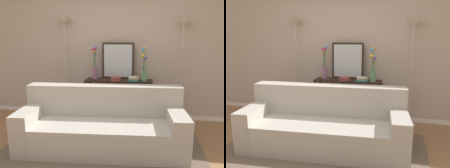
# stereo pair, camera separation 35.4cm
# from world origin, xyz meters

# --- Properties ---
(back_wall) EXTENTS (12.00, 0.15, 2.79)m
(back_wall) POSITION_xyz_m (0.00, 2.09, 1.39)
(back_wall) COLOR white
(back_wall) RESTS_ON ground
(area_rug) EXTENTS (2.86, 1.87, 0.01)m
(area_rug) POSITION_xyz_m (0.11, 0.49, 0.01)
(area_rug) COLOR brown
(area_rug) RESTS_ON ground
(couch) EXTENTS (2.37, 1.06, 0.88)m
(couch) POSITION_xyz_m (0.10, 0.65, 0.32)
(couch) COLOR #ADA89E
(couch) RESTS_ON ground
(console_table) EXTENTS (1.25, 0.33, 0.81)m
(console_table) POSITION_xyz_m (0.19, 1.76, 0.55)
(console_table) COLOR black
(console_table) RESTS_ON ground
(floor_lamp_left) EXTENTS (0.28, 0.28, 1.94)m
(floor_lamp_left) POSITION_xyz_m (-0.88, 1.84, 1.53)
(floor_lamp_left) COLOR #B7B2A8
(floor_lamp_left) RESTS_ON ground
(floor_lamp_right) EXTENTS (0.28, 0.28, 1.90)m
(floor_lamp_right) POSITION_xyz_m (1.31, 1.84, 1.49)
(floor_lamp_right) COLOR #B7B2A8
(floor_lamp_right) RESTS_ON ground
(wall_mirror) EXTENTS (0.61, 0.02, 0.68)m
(wall_mirror) POSITION_xyz_m (0.15, 1.89, 1.15)
(wall_mirror) COLOR black
(wall_mirror) RESTS_ON console_table
(vase_tall_flowers) EXTENTS (0.11, 0.13, 0.62)m
(vase_tall_flowers) POSITION_xyz_m (-0.28, 1.80, 1.04)
(vase_tall_flowers) COLOR gray
(vase_tall_flowers) RESTS_ON console_table
(vase_short_flowers) EXTENTS (0.14, 0.13, 0.62)m
(vase_short_flowers) POSITION_xyz_m (0.65, 1.74, 1.03)
(vase_short_flowers) COLOR #669E6B
(vase_short_flowers) RESTS_ON console_table
(fruit_bowl) EXTENTS (0.20, 0.20, 0.07)m
(fruit_bowl) POSITION_xyz_m (0.15, 1.67, 0.84)
(fruit_bowl) COLOR brown
(fruit_bowl) RESTS_ON console_table
(book_stack) EXTENTS (0.20, 0.17, 0.08)m
(book_stack) POSITION_xyz_m (0.47, 1.68, 0.84)
(book_stack) COLOR #1E7075
(book_stack) RESTS_ON console_table
(book_row_under_console) EXTENTS (0.41, 0.18, 0.13)m
(book_row_under_console) POSITION_xyz_m (-0.11, 1.76, 0.06)
(book_row_under_console) COLOR silver
(book_row_under_console) RESTS_ON ground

